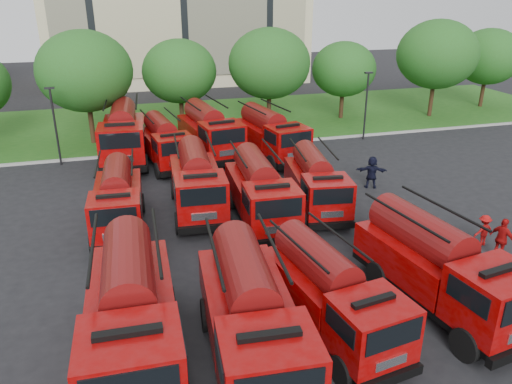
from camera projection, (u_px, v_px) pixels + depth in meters
ground at (291, 277)px, 20.18m from camera, size 140.00×140.00×0.00m
lawn at (191, 121)px, 43.29m from camera, size 70.00×16.00×0.12m
curb at (208, 148)px, 36.08m from camera, size 70.00×0.30×0.14m
tree_2 at (85, 71)px, 35.25m from camera, size 6.72×6.72×8.22m
tree_3 at (179, 71)px, 39.49m from camera, size 5.88×5.88×7.19m
tree_4 at (269, 64)px, 39.71m from camera, size 6.55×6.55×8.01m
tree_5 at (344, 69)px, 42.70m from camera, size 5.46×5.46×6.68m
tree_6 at (437, 54)px, 42.94m from camera, size 6.89×6.89×8.42m
tree_7 at (489, 57)px, 46.73m from camera, size 6.05×6.05×7.39m
lamp_post_0 at (55, 122)px, 31.86m from camera, size 0.60×0.25×5.11m
lamp_post_1 at (366, 102)px, 37.39m from camera, size 0.60×0.25×5.11m
fire_truck_0 at (131, 314)px, 15.03m from camera, size 3.04×7.76×3.49m
fire_truck_1 at (251, 316)px, 15.04m from camera, size 3.16×7.55×3.35m
fire_truck_2 at (331, 293)px, 16.55m from camera, size 3.17×6.70×2.93m
fire_truck_3 at (439, 267)px, 17.78m from camera, size 3.54×7.51×3.29m
fire_truck_4 at (118, 199)px, 23.83m from camera, size 2.68×6.60×2.95m
fire_truck_5 at (197, 181)px, 25.68m from camera, size 2.99×7.20×3.20m
fire_truck_6 at (260, 191)px, 24.47m from camera, size 2.87×7.12×3.19m
fire_truck_7 at (316, 182)px, 25.91m from camera, size 3.10×6.70×2.94m
fire_truck_8 at (123, 134)px, 33.15m from camera, size 3.37×8.16×3.64m
fire_truck_9 at (165, 142)px, 32.39m from camera, size 3.17×6.90×3.03m
fire_truck_10 at (210, 131)px, 34.13m from camera, size 3.58×7.78×3.41m
fire_truck_11 at (270, 134)px, 33.70m from camera, size 3.63×7.48×3.26m
firefighter_1 at (402, 349)px, 16.20m from camera, size 0.96×0.74×1.74m
firefighter_2 at (498, 258)px, 21.60m from camera, size 0.93×1.24×1.88m
firefighter_3 at (481, 245)px, 22.73m from camera, size 1.00×0.59×1.47m
firefighter_4 at (134, 309)px, 18.18m from camera, size 1.04×0.85×1.83m
firefighter_5 at (370, 187)px, 29.23m from camera, size 1.93×1.38×1.91m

